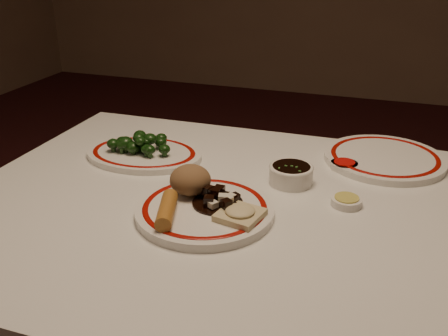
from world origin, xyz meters
TOP-DOWN VIEW (x-y plane):
  - dining_table at (0.00, 0.00)m, footprint 1.20×0.90m
  - main_plate at (-0.05, -0.06)m, footprint 0.31×0.31m
  - rice_mound at (-0.10, -0.01)m, footprint 0.09×0.09m
  - spring_roll at (-0.11, -0.12)m, footprint 0.06×0.12m
  - fried_wonton at (0.03, -0.08)m, footprint 0.09×0.09m
  - stirfry_heap at (-0.03, -0.04)m, footprint 0.10×0.10m
  - broccoli_plate at (-0.30, 0.17)m, footprint 0.31×0.27m
  - broccoli_pile at (-0.31, 0.16)m, footprint 0.16×0.11m
  - soy_bowl at (0.08, 0.14)m, footprint 0.10×0.10m
  - sweet_sour_dish at (0.18, 0.25)m, footprint 0.06×0.06m
  - mustard_dish at (0.21, 0.07)m, footprint 0.06×0.06m
  - far_plate at (0.27, 0.33)m, footprint 0.32×0.32m

SIDE VIEW (x-z plane):
  - dining_table at x=0.00m, z-range 0.28..1.03m
  - sweet_sour_dish at x=0.18m, z-range 0.75..0.77m
  - mustard_dish at x=0.21m, z-range 0.75..0.77m
  - broccoli_plate at x=-0.30m, z-range 0.75..0.77m
  - far_plate at x=0.27m, z-range 0.75..0.77m
  - main_plate at x=-0.05m, z-range 0.75..0.77m
  - soy_bowl at x=0.08m, z-range 0.75..0.79m
  - fried_wonton at x=0.03m, z-range 0.77..0.79m
  - stirfry_heap at x=-0.03m, z-range 0.76..0.79m
  - spring_roll at x=-0.11m, z-range 0.77..0.80m
  - broccoli_pile at x=-0.31m, z-range 0.76..0.81m
  - rice_mound at x=-0.10m, z-range 0.77..0.83m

